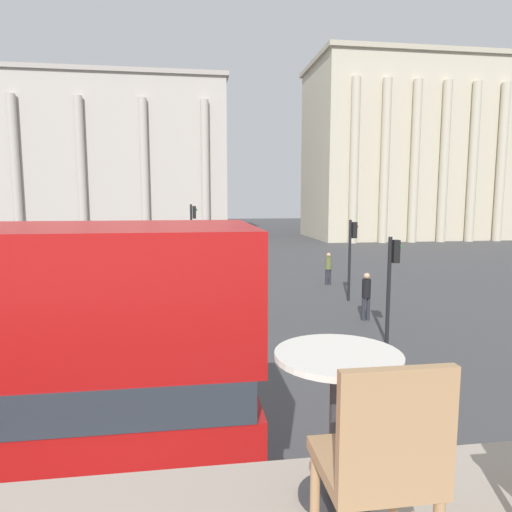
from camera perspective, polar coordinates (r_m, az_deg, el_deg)
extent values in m
cylinder|color=black|center=(7.94, -12.88, -23.15)|extent=(1.02, 0.22, 1.02)
cylinder|color=#2D2D30|center=(2.54, 9.84, -27.37)|extent=(0.36, 0.36, 0.02)
cylinder|color=#2D2D30|center=(2.36, 10.03, -20.35)|extent=(0.07, 0.07, 0.68)
cylinder|color=silver|center=(2.22, 10.23, -12.18)|extent=(0.60, 0.60, 0.03)
cylinder|color=#A87F56|center=(2.12, 7.36, -28.12)|extent=(0.04, 0.04, 0.44)
cylinder|color=#A87F56|center=(2.23, 16.82, -26.55)|extent=(0.04, 0.04, 0.44)
cube|color=#A87F56|center=(1.90, 14.40, -24.05)|extent=(0.40, 0.40, 0.05)
cube|color=#A87F56|center=(1.65, 17.21, -20.07)|extent=(0.40, 0.04, 0.42)
cube|color=#BCB2A8|center=(58.41, -16.58, 11.30)|extent=(24.89, 10.62, 17.96)
cube|color=#ADA399|center=(59.83, -16.92, 20.15)|extent=(25.49, 11.22, 0.50)
cylinder|color=#BCB2A8|center=(55.07, -27.87, 9.64)|extent=(0.90, 0.90, 15.26)
cylinder|color=#BCB2A8|center=(53.25, -21.02, 10.10)|extent=(0.90, 0.90, 15.26)
cylinder|color=#BCB2A8|center=(52.22, -13.79, 10.44)|extent=(0.90, 0.90, 15.26)
cylinder|color=#BCB2A8|center=(52.02, -6.37, 10.61)|extent=(0.90, 0.90, 15.26)
cube|color=beige|center=(57.08, 19.22, 11.91)|extent=(24.01, 11.85, 19.15)
cube|color=#B7AD93|center=(58.78, 19.64, 21.48)|extent=(24.61, 12.45, 0.50)
cylinder|color=beige|center=(47.29, 12.19, 11.45)|extent=(0.90, 0.90, 16.27)
cylinder|color=beige|center=(48.49, 15.81, 11.23)|extent=(0.90, 0.90, 16.27)
cylinder|color=beige|center=(49.86, 19.24, 10.99)|extent=(0.90, 0.90, 16.27)
cylinder|color=beige|center=(51.39, 22.46, 10.72)|extent=(0.90, 0.90, 16.27)
cylinder|color=beige|center=(53.08, 25.49, 10.44)|extent=(0.90, 0.90, 16.27)
cylinder|color=beige|center=(54.90, 28.32, 10.15)|extent=(0.90, 0.90, 16.27)
cylinder|color=black|center=(14.69, 16.23, -4.19)|extent=(0.12, 0.12, 3.34)
cube|color=black|center=(14.58, 17.04, 0.56)|extent=(0.20, 0.24, 0.70)
sphere|color=green|center=(14.61, 17.45, 1.15)|extent=(0.14, 0.14, 0.14)
cylinder|color=black|center=(20.42, 11.60, -0.57)|extent=(0.12, 0.12, 3.58)
cube|color=black|center=(20.35, 12.18, 3.18)|extent=(0.20, 0.24, 0.70)
sphere|color=red|center=(20.38, 12.48, 3.60)|extent=(0.14, 0.14, 0.14)
cylinder|color=black|center=(26.01, -8.06, 1.81)|extent=(0.12, 0.12, 4.18)
cube|color=black|center=(25.91, -7.73, 5.43)|extent=(0.20, 0.24, 0.70)
sphere|color=green|center=(25.91, -7.49, 5.77)|extent=(0.14, 0.14, 0.14)
cylinder|color=black|center=(18.14, -4.16, -6.20)|extent=(0.60, 0.18, 0.60)
cylinder|color=black|center=(16.45, -3.72, -7.60)|extent=(0.60, 0.18, 0.60)
cylinder|color=black|center=(18.17, -13.06, -6.35)|extent=(0.60, 0.18, 0.60)
cylinder|color=black|center=(16.48, -13.57, -7.76)|extent=(0.60, 0.18, 0.60)
cube|color=#B2B5BA|center=(17.18, -8.65, -6.08)|extent=(4.20, 1.75, 0.55)
cube|color=#2D3842|center=(17.08, -9.35, -4.37)|extent=(1.89, 1.61, 0.50)
cylinder|color=#282B33|center=(30.50, -20.06, -0.91)|extent=(0.14, 0.14, 0.86)
cylinder|color=#282B33|center=(30.47, -19.73, -0.90)|extent=(0.14, 0.14, 0.86)
cylinder|color=#B22323|center=(30.39, -19.95, 0.53)|extent=(0.32, 0.32, 0.68)
sphere|color=tan|center=(30.35, -19.99, 1.39)|extent=(0.23, 0.23, 0.23)
cylinder|color=#282B33|center=(17.49, 13.28, -6.44)|extent=(0.14, 0.14, 0.86)
cylinder|color=#282B33|center=(17.55, 13.83, -6.41)|extent=(0.14, 0.14, 0.86)
cylinder|color=black|center=(17.36, 13.63, -3.94)|extent=(0.32, 0.32, 0.68)
sphere|color=tan|center=(17.28, 13.67, -2.45)|extent=(0.23, 0.23, 0.23)
cylinder|color=#282B33|center=(24.23, 8.80, -2.60)|extent=(0.14, 0.14, 0.82)
cylinder|color=#282B33|center=(24.28, 9.21, -2.59)|extent=(0.14, 0.14, 0.82)
cylinder|color=#606638|center=(24.14, 9.04, -0.88)|extent=(0.32, 0.32, 0.65)
sphere|color=tan|center=(24.08, 9.06, 0.14)|extent=(0.22, 0.22, 0.22)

